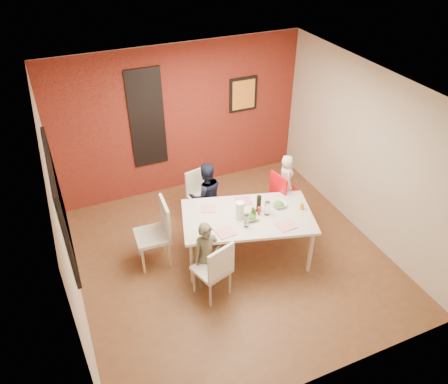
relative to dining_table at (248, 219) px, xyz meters
name	(u,v)px	position (x,y,z in m)	size (l,w,h in m)	color
ground	(232,258)	(-0.23, 0.04, -0.72)	(4.50, 4.50, 0.00)	brown
ceiling	(234,92)	(-0.23, 0.04, 1.98)	(4.50, 4.50, 0.02)	white
wall_back	(180,120)	(-0.23, 2.29, 0.63)	(4.50, 0.02, 2.70)	beige
wall_front	(326,303)	(-0.23, -2.21, 0.63)	(4.50, 0.02, 2.70)	beige
wall_left	(63,227)	(-2.48, 0.04, 0.63)	(0.02, 4.50, 2.70)	beige
wall_right	(366,153)	(2.02, 0.04, 0.63)	(0.02, 4.50, 2.70)	beige
brick_accent_wall	(181,121)	(-0.23, 2.27, 0.63)	(4.50, 0.02, 2.70)	maroon
picture_window_frame	(60,204)	(-2.45, 0.24, 0.83)	(0.05, 1.70, 1.30)	black
picture_window_pane	(61,203)	(-2.44, 0.24, 0.83)	(0.02, 1.55, 1.15)	black
glassblock_strip	(147,119)	(-0.83, 2.26, 0.78)	(0.55, 0.03, 1.70)	silver
glassblock_surround	(147,119)	(-0.83, 2.25, 0.78)	(0.60, 0.03, 1.76)	black
art_print_frame	(243,94)	(0.97, 2.25, 0.93)	(0.54, 0.03, 0.64)	black
art_print_canvas	(244,95)	(0.97, 2.24, 0.93)	(0.44, 0.01, 0.54)	gold
dining_table	(248,219)	(0.00, 0.00, 0.00)	(2.10, 1.52, 0.79)	silver
chair_near	(216,268)	(-0.74, -0.56, -0.19)	(0.55, 0.55, 0.94)	white
chair_far	(200,193)	(-0.30, 1.21, -0.21)	(0.50, 0.50, 0.90)	white
chair_left	(158,230)	(-1.25, 0.44, -0.13)	(0.51, 0.51, 1.05)	silver
high_chair	(283,195)	(0.85, 0.43, -0.08)	(0.53, 0.53, 1.07)	red
child_near	(207,256)	(-0.77, -0.33, -0.17)	(0.40, 0.26, 1.09)	brown
child_far	(206,196)	(-0.28, 0.97, -0.13)	(0.57, 0.45, 1.18)	black
toddler	(286,176)	(0.88, 0.44, 0.27)	(0.35, 0.23, 0.72)	beige
plate_near_left	(225,232)	(-0.45, -0.22, 0.08)	(0.24, 0.24, 0.01)	white
plate_far_mid	(244,201)	(0.10, 0.34, 0.08)	(0.23, 0.23, 0.01)	silver
plate_near_right	(286,225)	(0.40, -0.42, 0.08)	(0.25, 0.25, 0.01)	white
plate_far_left	(208,208)	(-0.47, 0.39, 0.08)	(0.22, 0.22, 0.01)	white
salad_bowl_a	(251,217)	(0.01, -0.09, 0.10)	(0.22, 0.22, 0.05)	silver
salad_bowl_b	(279,205)	(0.53, 0.02, 0.10)	(0.21, 0.21, 0.05)	white
wine_bottle	(259,204)	(0.19, 0.03, 0.20)	(0.07, 0.07, 0.27)	black
wine_glass_a	(246,221)	(-0.13, -0.21, 0.17)	(0.07, 0.07, 0.20)	silver
wine_glass_b	(267,208)	(0.27, -0.09, 0.18)	(0.08, 0.08, 0.22)	white
paper_towel_roll	(240,210)	(-0.13, -0.01, 0.21)	(0.12, 0.12, 0.28)	white
condiment_red	(259,211)	(0.15, -0.05, 0.14)	(0.04, 0.04, 0.14)	red
condiment_green	(255,213)	(0.09, -0.05, 0.14)	(0.03, 0.03, 0.13)	#2C7627
condiment_brown	(253,212)	(0.06, -0.04, 0.15)	(0.04, 0.04, 0.15)	brown
sippy_cup	(302,206)	(0.81, -0.18, 0.12)	(0.06, 0.06, 0.10)	orange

